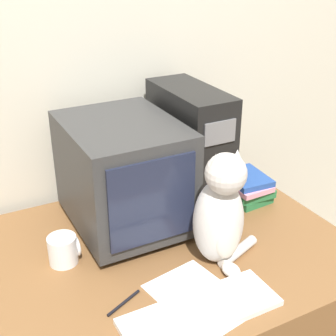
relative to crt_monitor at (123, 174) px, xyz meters
The scene contains 10 objects.
wall_back 0.48m from the crt_monitor, 86.45° to the left, with size 7.00×0.05×2.50m.
desk 0.59m from the crt_monitor, 83.83° to the right, with size 1.31×0.95×0.70m.
crt_monitor is the anchor object (origin of this frame).
computer_tower 0.31m from the crt_monitor, 11.76° to the left, with size 0.18×0.41×0.46m.
keyboard 0.57m from the crt_monitor, 89.94° to the right, with size 0.46×0.16×0.02m.
cat 0.39m from the crt_monitor, 62.86° to the right, with size 0.25×0.21×0.40m.
book_stack 0.53m from the crt_monitor, ahead, with size 0.17×0.20×0.11m.
pen 0.48m from the crt_monitor, 113.82° to the right, with size 0.12×0.06×0.01m.
paper_sheet 0.52m from the crt_monitor, 86.42° to the right, with size 0.26×0.33×0.00m.
mug 0.33m from the crt_monitor, 155.48° to the right, with size 0.10×0.09×0.10m.
Camera 1 is at (-0.57, -0.71, 1.65)m, focal length 50.00 mm.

